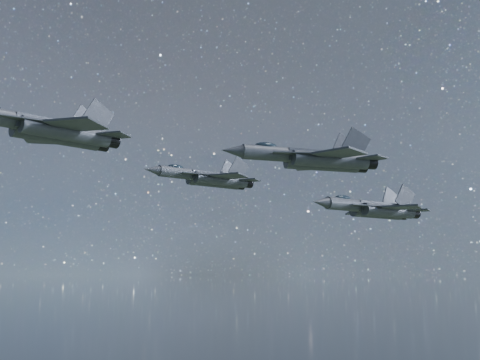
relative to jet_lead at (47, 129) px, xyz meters
name	(u,v)px	position (x,y,z in m)	size (l,w,h in m)	color
jet_lead	(47,129)	(0.00, 0.00, 0.00)	(18.58, 12.59, 4.67)	#2C2F37
jet_left	(209,178)	(25.63, 18.85, 0.17)	(18.19, 12.67, 4.58)	#2C2F37
jet_right	(314,158)	(24.70, -8.74, -2.11)	(17.11, 11.80, 4.29)	#2C2F37
jet_slot	(375,209)	(45.12, 5.63, -4.65)	(19.40, 13.66, 4.90)	#2C2F37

